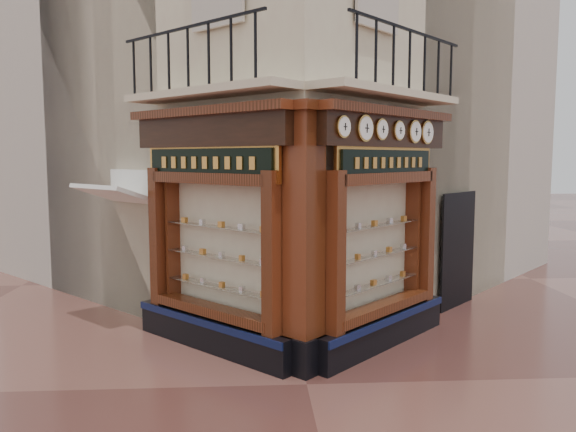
{
  "coord_description": "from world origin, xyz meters",
  "views": [
    {
      "loc": [
        -0.73,
        -7.58,
        3.19
      ],
      "look_at": [
        -0.14,
        2.0,
        2.18
      ],
      "focal_mm": 35.0,
      "sensor_mm": 36.0,
      "label": 1
    }
  ],
  "objects": [
    {
      "name": "clock_b",
      "position": [
        0.95,
        0.84,
        3.62
      ],
      "size": [
        0.32,
        0.32,
        0.4
      ],
      "rotation": [
        0.0,
        0.0,
        0.79
      ],
      "color": "#B98A3D",
      "rests_on": "ground"
    },
    {
      "name": "shopfront_right",
      "position": [
        1.41,
        1.57,
        1.98
      ],
      "size": [
        2.86,
        2.86,
        3.98
      ],
      "rotation": [
        0.0,
        0.0,
        0.79
      ],
      "color": "black",
      "rests_on": "ground"
    },
    {
      "name": "corner_pilaster",
      "position": [
        0.0,
        0.5,
        1.95
      ],
      "size": [
        0.85,
        0.85,
        3.98
      ],
      "rotation": [
        0.0,
        0.0,
        0.79
      ],
      "color": "black",
      "rests_on": "ground"
    },
    {
      "name": "neighbour_right",
      "position": [
        2.47,
        8.63,
        5.5
      ],
      "size": [
        11.31,
        11.31,
        11.0
      ],
      "primitive_type": "cube",
      "rotation": [
        0.0,
        0.0,
        0.79
      ],
      "color": "#BDB1A5",
      "rests_on": "ground"
    },
    {
      "name": "clock_d",
      "position": [
        1.65,
        1.54,
        3.62
      ],
      "size": [
        0.26,
        0.26,
        0.32
      ],
      "rotation": [
        0.0,
        0.0,
        0.79
      ],
      "color": "#B98A3D",
      "rests_on": "ground"
    },
    {
      "name": "signboard_right",
      "position": [
        1.46,
        1.51,
        3.1
      ],
      "size": [
        2.04,
        2.04,
        0.54
      ],
      "rotation": [
        0.0,
        0.0,
        0.79
      ],
      "color": "#CD8B3C",
      "rests_on": "ground"
    },
    {
      "name": "shopfront_left",
      "position": [
        -1.41,
        1.57,
        1.98
      ],
      "size": [
        2.86,
        2.86,
        3.98
      ],
      "rotation": [
        0.0,
        0.0,
        2.36
      ],
      "color": "black",
      "rests_on": "ground"
    },
    {
      "name": "signboard_left",
      "position": [
        -1.46,
        1.51,
        3.1
      ],
      "size": [
        2.24,
        2.24,
        0.6
      ],
      "rotation": [
        0.0,
        0.0,
        2.36
      ],
      "color": "#CD8B3C",
      "rests_on": "ground"
    },
    {
      "name": "clock_c",
      "position": [
        1.27,
        1.17,
        3.62
      ],
      "size": [
        0.27,
        0.27,
        0.34
      ],
      "rotation": [
        0.0,
        0.0,
        0.79
      ],
      "color": "#B98A3D",
      "rests_on": "ground"
    },
    {
      "name": "neighbour_left",
      "position": [
        -2.47,
        8.63,
        5.5
      ],
      "size": [
        11.31,
        11.31,
        11.0
      ],
      "primitive_type": "cube",
      "rotation": [
        0.0,
        0.0,
        0.79
      ],
      "color": "#BDB1A5",
      "rests_on": "ground"
    },
    {
      "name": "clock_a",
      "position": [
        0.56,
        0.45,
        3.62
      ],
      "size": [
        0.26,
        0.26,
        0.32
      ],
      "rotation": [
        0.0,
        0.0,
        0.79
      ],
      "color": "#B98A3D",
      "rests_on": "ground"
    },
    {
      "name": "ground",
      "position": [
        0.0,
        0.0,
        0.0
      ],
      "size": [
        80.0,
        80.0,
        0.0
      ],
      "primitive_type": "plane",
      "color": "#502B25",
      "rests_on": "ground"
    },
    {
      "name": "balcony",
      "position": [
        0.0,
        1.49,
        4.22
      ],
      "size": [
        5.94,
        2.97,
        1.03
      ],
      "color": "beige",
      "rests_on": "ground"
    },
    {
      "name": "clock_f",
      "position": [
        2.33,
        2.22,
        3.62
      ],
      "size": [
        0.33,
        0.33,
        0.41
      ],
      "rotation": [
        0.0,
        0.0,
        0.79
      ],
      "color": "#B98A3D",
      "rests_on": "ground"
    },
    {
      "name": "main_building",
      "position": [
        0.0,
        6.16,
        6.0
      ],
      "size": [
        11.31,
        11.31,
        12.0
      ],
      "primitive_type": "cube",
      "rotation": [
        0.0,
        0.0,
        0.79
      ],
      "color": "beige",
      "rests_on": "ground"
    },
    {
      "name": "awning",
      "position": [
        -3.33,
        3.12,
        0.0
      ],
      "size": [
        1.85,
        1.85,
        0.39
      ],
      "primitive_type": null,
      "rotation": [
        0.33,
        0.0,
        2.36
      ],
      "color": "white",
      "rests_on": "ground"
    },
    {
      "name": "clock_e",
      "position": [
        2.02,
        1.91,
        3.62
      ],
      "size": [
        0.31,
        0.31,
        0.39
      ],
      "rotation": [
        0.0,
        0.0,
        0.79
      ],
      "color": "#B98A3D",
      "rests_on": "ground"
    }
  ]
}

